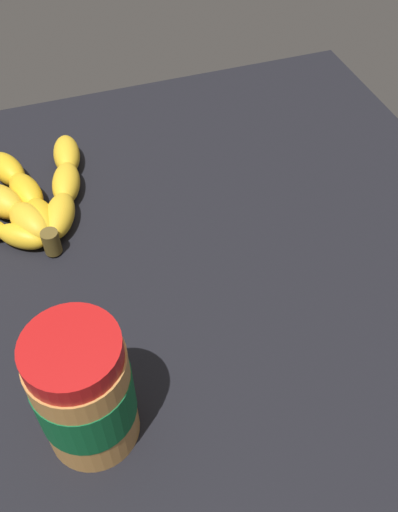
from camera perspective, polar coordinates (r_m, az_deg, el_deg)
ground_plane at (r=67.31cm, az=-0.67°, el=-0.41°), size 73.65×71.69×4.07cm
banana_bunch at (r=72.50cm, az=-17.46°, el=5.49°), size 21.45×20.09×3.80cm
peanut_butter_jar at (r=48.34cm, az=-11.54°, el=-13.34°), size 8.24×8.24×13.94cm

